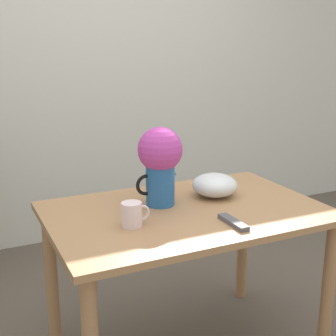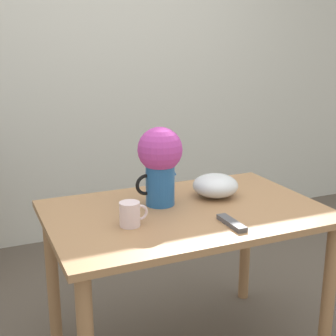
{
  "view_description": "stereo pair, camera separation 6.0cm",
  "coord_description": "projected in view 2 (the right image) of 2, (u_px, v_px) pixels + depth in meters",
  "views": [
    {
      "loc": [
        -1.03,
        -1.61,
        1.49
      ],
      "look_at": [
        -0.15,
        0.26,
        0.93
      ],
      "focal_mm": 50.0,
      "sensor_mm": 36.0,
      "label": 1
    },
    {
      "loc": [
        -0.97,
        -1.63,
        1.49
      ],
      "look_at": [
        -0.15,
        0.26,
        0.93
      ],
      "focal_mm": 50.0,
      "sensor_mm": 36.0,
      "label": 2
    }
  ],
  "objects": [
    {
      "name": "table",
      "position": [
        185.0,
        233.0,
        2.14
      ],
      "size": [
        1.23,
        0.81,
        0.76
      ],
      "color": "#A3754C",
      "rests_on": "ground_plane"
    },
    {
      "name": "white_bowl",
      "position": [
        215.0,
        185.0,
        2.27
      ],
      "size": [
        0.22,
        0.22,
        0.11
      ],
      "color": "silver",
      "rests_on": "table"
    },
    {
      "name": "flower_vase",
      "position": [
        160.0,
        159.0,
        2.11
      ],
      "size": [
        0.22,
        0.2,
        0.36
      ],
      "color": "#235B9E",
      "rests_on": "table"
    },
    {
      "name": "remote_control",
      "position": [
        232.0,
        223.0,
        1.92
      ],
      "size": [
        0.04,
        0.18,
        0.02
      ],
      "color": "#4C4C51",
      "rests_on": "table"
    },
    {
      "name": "wall_back",
      "position": [
        102.0,
        67.0,
        3.48
      ],
      "size": [
        8.0,
        0.05,
        2.6
      ],
      "color": "silver",
      "rests_on": "ground_plane"
    },
    {
      "name": "coffee_mug",
      "position": [
        130.0,
        214.0,
        1.91
      ],
      "size": [
        0.12,
        0.09,
        0.1
      ],
      "color": "silver",
      "rests_on": "table"
    }
  ]
}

